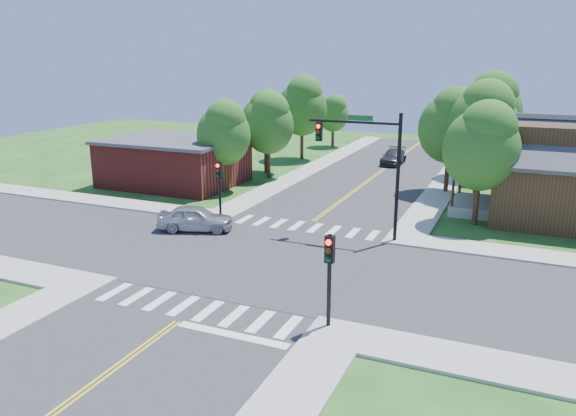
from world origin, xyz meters
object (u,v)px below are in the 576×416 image
at_px(car_silver, 195,219).
at_px(signal_mast_ne, 368,155).
at_px(car_dgrey, 394,157).
at_px(signal_pole_se, 329,264).
at_px(signal_pole_nw, 219,179).

bearing_deg(car_silver, signal_mast_ne, -94.23).
height_order(signal_mast_ne, car_dgrey, signal_mast_ne).
bearing_deg(car_dgrey, signal_pole_se, -83.71).
xyz_separation_m(signal_pole_se, car_silver, (-11.38, 8.59, -1.90)).
distance_m(signal_mast_ne, signal_pole_se, 11.55).
bearing_deg(car_silver, signal_pole_nw, -23.32).
bearing_deg(signal_mast_ne, car_silver, -164.89).
distance_m(signal_mast_ne, car_silver, 10.84).
bearing_deg(signal_pole_se, signal_pole_nw, 135.00).
bearing_deg(signal_pole_nw, car_silver, -93.97).
xyz_separation_m(signal_pole_nw, car_silver, (-0.18, -2.61, -1.90)).
relative_size(signal_pole_nw, car_silver, 0.79).
xyz_separation_m(signal_mast_ne, signal_pole_nw, (-9.51, -0.01, -2.19)).
height_order(signal_pole_se, car_silver, signal_pole_se).
height_order(car_silver, car_dgrey, car_silver).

